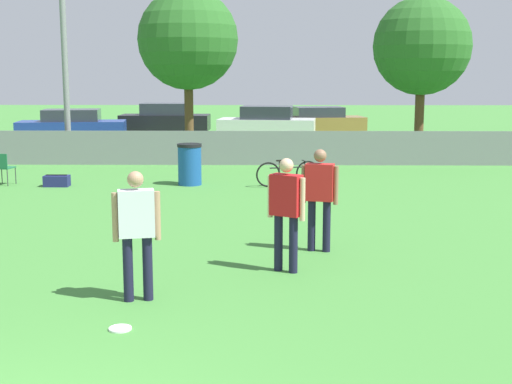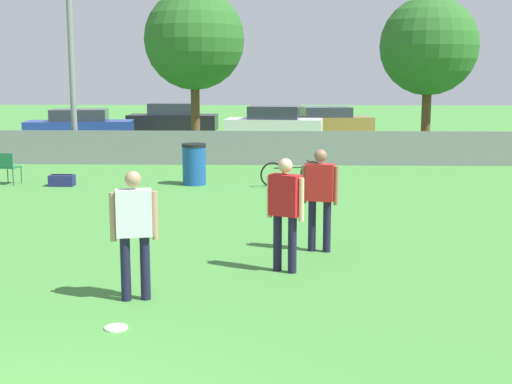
{
  "view_description": "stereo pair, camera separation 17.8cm",
  "coord_description": "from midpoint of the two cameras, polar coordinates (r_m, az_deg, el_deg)",
  "views": [
    {
      "loc": [
        2.29,
        -4.73,
        2.96
      ],
      "look_at": [
        2.13,
        6.57,
        1.05
      ],
      "focal_mm": 50.0,
      "sensor_mm": 36.0,
      "label": 1
    },
    {
      "loc": [
        2.47,
        -4.73,
        2.96
      ],
      "look_at": [
        2.13,
        6.57,
        1.05
      ],
      "focal_mm": 50.0,
      "sensor_mm": 36.0,
      "label": 2
    }
  ],
  "objects": [
    {
      "name": "fence_backline",
      "position": [
        22.98,
        -5.13,
        3.53
      ],
      "size": [
        25.82,
        0.07,
        1.21
      ],
      "color": "gray",
      "rests_on": "ground_plane"
    },
    {
      "name": "light_pole",
      "position": [
        24.62,
        -15.43,
        14.14
      ],
      "size": [
        0.9,
        0.36,
        8.59
      ],
      "color": "gray",
      "rests_on": "ground_plane"
    },
    {
      "name": "tree_near_pole",
      "position": [
        25.81,
        -5.67,
        12.02
      ],
      "size": [
        3.55,
        3.55,
        5.87
      ],
      "color": "brown",
      "rests_on": "ground_plane"
    },
    {
      "name": "tree_far_right",
      "position": [
        25.56,
        12.93,
        11.28
      ],
      "size": [
        3.37,
        3.37,
        5.52
      ],
      "color": "brown",
      "rests_on": "ground_plane"
    },
    {
      "name": "player_thrower_red",
      "position": [
        11.79,
        4.68,
        0.0
      ],
      "size": [
        0.6,
        0.33,
        1.71
      ],
      "rotation": [
        0.0,
        0.0,
        -0.25
      ],
      "color": "#191933",
      "rests_on": "ground_plane"
    },
    {
      "name": "player_defender_red",
      "position": [
        10.54,
        1.94,
        -1.11
      ],
      "size": [
        0.55,
        0.42,
        1.71
      ],
      "rotation": [
        0.0,
        0.0,
        -0.52
      ],
      "color": "#191933",
      "rests_on": "ground_plane"
    },
    {
      "name": "player_receiver_white",
      "position": [
        9.33,
        -10.06,
        -2.67
      ],
      "size": [
        0.61,
        0.31,
        1.71
      ],
      "rotation": [
        0.0,
        0.0,
        0.21
      ],
      "color": "#191933",
      "rests_on": "ground_plane"
    },
    {
      "name": "frisbee_disc",
      "position": [
        8.59,
        -11.4,
        -10.66
      ],
      "size": [
        0.27,
        0.27,
        0.03
      ],
      "color": "white",
      "rests_on": "ground_plane"
    },
    {
      "name": "folding_chair_sideline",
      "position": [
        19.96,
        -19.87,
        1.96
      ],
      "size": [
        0.53,
        0.53,
        0.85
      ],
      "rotation": [
        0.0,
        0.0,
        2.96
      ],
      "color": "#333338",
      "rests_on": "ground_plane"
    },
    {
      "name": "bicycle_sideline",
      "position": [
        18.66,
        2.32,
        1.51
      ],
      "size": [
        1.68,
        0.61,
        0.7
      ],
      "rotation": [
        0.0,
        0.0,
        0.28
      ],
      "color": "black",
      "rests_on": "ground_plane"
    },
    {
      "name": "trash_bin",
      "position": [
        18.92,
        -5.59,
        2.23
      ],
      "size": [
        0.65,
        0.65,
        1.09
      ],
      "color": "#194C99",
      "rests_on": "ground_plane"
    },
    {
      "name": "gear_bag_sideline",
      "position": [
        19.36,
        -15.9,
        0.86
      ],
      "size": [
        0.64,
        0.35,
        0.31
      ],
      "color": "navy",
      "rests_on": "ground_plane"
    },
    {
      "name": "parked_car_blue",
      "position": [
        31.68,
        -14.67,
        5.16
      ],
      "size": [
        4.68,
        2.27,
        1.38
      ],
      "rotation": [
        0.0,
        0.0,
        0.13
      ],
      "color": "black",
      "rests_on": "ground_plane"
    },
    {
      "name": "parked_car_dark",
      "position": [
        34.9,
        -7.42,
        5.8
      ],
      "size": [
        4.28,
        1.8,
        1.48
      ],
      "rotation": [
        0.0,
        0.0,
        -0.02
      ],
      "color": "black",
      "rests_on": "ground_plane"
    },
    {
      "name": "parked_car_white",
      "position": [
        31.39,
        0.71,
        5.48
      ],
      "size": [
        4.36,
        2.26,
        1.49
      ],
      "rotation": [
        0.0,
        0.0,
        -0.11
      ],
      "color": "black",
      "rests_on": "ground_plane"
    },
    {
      "name": "parked_car_tan",
      "position": [
        34.55,
        4.88,
        5.7
      ],
      "size": [
        4.55,
        2.37,
        1.3
      ],
      "rotation": [
        0.0,
        0.0,
        0.15
      ],
      "color": "black",
      "rests_on": "ground_plane"
    }
  ]
}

